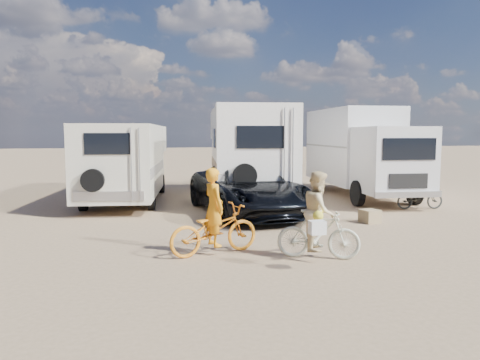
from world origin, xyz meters
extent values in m
plane|color=#9E805E|center=(0.00, 0.00, 0.00)|extent=(140.00, 140.00, 0.00)
imported|color=black|center=(-1.01, 3.69, 0.77)|extent=(3.19, 5.83, 1.55)
imported|color=orange|center=(-2.71, -0.82, 0.51)|extent=(2.06, 1.23, 1.02)
imported|color=beige|center=(-0.75, -1.59, 0.49)|extent=(1.68, 1.06, 0.98)
imported|color=orange|center=(-2.71, -0.82, 0.80)|extent=(0.54, 0.67, 1.60)
imported|color=beige|center=(-0.75, -1.59, 0.78)|extent=(0.84, 0.93, 1.56)
imported|color=#272927|center=(4.71, 3.39, 0.40)|extent=(1.58, 0.71, 0.80)
cube|color=teal|center=(-1.71, 3.98, 0.22)|extent=(0.57, 0.43, 0.43)
cube|color=#917B53|center=(2.02, 1.61, 0.18)|extent=(0.54, 0.54, 0.36)
camera|label=1|loc=(-4.07, -10.00, 2.48)|focal=34.44mm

